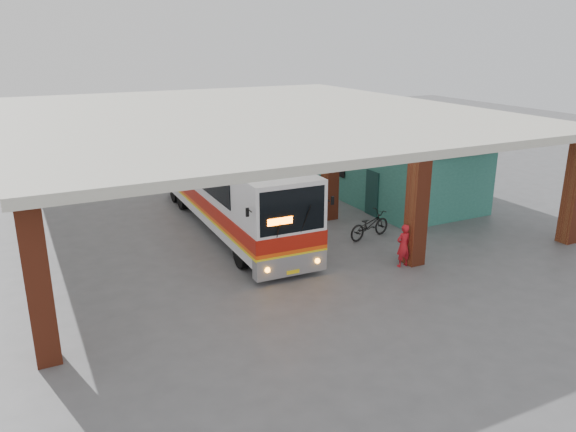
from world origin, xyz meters
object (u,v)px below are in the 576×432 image
(pedestrian, at_px, (403,246))
(red_chair, at_px, (336,191))
(coach_bus, at_px, (229,187))
(motorcycle, at_px, (369,225))

(pedestrian, bearing_deg, red_chair, -108.01)
(coach_bus, xyz_separation_m, pedestrian, (4.00, -6.80, -1.02))
(motorcycle, height_order, red_chair, motorcycle)
(coach_bus, height_order, pedestrian, coach_bus)
(coach_bus, relative_size, motorcycle, 5.91)
(coach_bus, xyz_separation_m, red_chair, (6.60, 2.04, -1.48))
(pedestrian, bearing_deg, motorcycle, -103.62)
(coach_bus, xyz_separation_m, motorcycle, (4.64, -3.76, -1.25))
(coach_bus, relative_size, red_chair, 17.30)
(pedestrian, distance_m, red_chair, 9.23)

